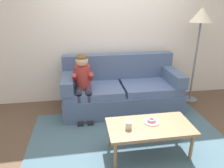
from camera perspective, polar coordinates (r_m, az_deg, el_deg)
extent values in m
plane|color=brown|center=(3.29, 3.86, -13.33)|extent=(10.00, 10.00, 0.00)
cube|color=silver|center=(4.11, -0.04, 14.82)|extent=(8.00, 0.10, 2.80)
cube|color=#476675|center=(3.09, 4.92, -15.83)|extent=(2.86, 1.99, 0.01)
cube|color=slate|center=(3.89, 2.62, -4.24)|extent=(2.10, 0.90, 0.38)
cube|color=slate|center=(3.68, -5.21, -1.61)|extent=(1.01, 0.74, 0.12)
cube|color=slate|center=(3.88, 10.47, -0.63)|extent=(1.01, 0.74, 0.12)
cube|color=slate|center=(4.01, 1.76, 4.98)|extent=(2.10, 0.20, 0.47)
cube|color=slate|center=(3.66, -12.01, 0.76)|extent=(0.20, 0.90, 0.22)
cube|color=slate|center=(4.02, 16.15, 2.25)|extent=(0.20, 0.90, 0.22)
cube|color=#937551|center=(2.74, 10.36, -11.48)|extent=(1.09, 0.56, 0.04)
cylinder|color=#937551|center=(2.59, 0.94, -19.11)|extent=(0.04, 0.04, 0.38)
cylinder|color=#937551|center=(2.89, 21.00, -15.96)|extent=(0.04, 0.04, 0.38)
cylinder|color=#937551|center=(2.93, -0.56, -13.62)|extent=(0.04, 0.04, 0.38)
cylinder|color=#937551|center=(3.20, 17.20, -11.47)|extent=(0.04, 0.04, 0.38)
cylinder|color=#AD3833|center=(3.55, -8.06, 1.90)|extent=(0.26, 0.26, 0.40)
sphere|color=#DBAD89|center=(3.44, -8.31, 6.44)|extent=(0.21, 0.21, 0.21)
ellipsoid|color=brown|center=(3.43, -8.35, 7.21)|extent=(0.20, 0.20, 0.12)
cylinder|color=#333847|center=(3.48, -9.15, -1.94)|extent=(0.11, 0.30, 0.11)
cylinder|color=#333847|center=(3.44, -8.90, -6.44)|extent=(0.09, 0.09, 0.44)
cube|color=black|center=(3.52, -8.66, -10.41)|extent=(0.10, 0.20, 0.06)
cylinder|color=#AD3833|center=(3.44, -10.30, 1.74)|extent=(0.07, 0.29, 0.23)
cylinder|color=#333847|center=(3.48, -6.52, -1.79)|extent=(0.11, 0.30, 0.11)
cylinder|color=#333847|center=(3.44, -6.23, -6.28)|extent=(0.09, 0.09, 0.44)
cube|color=black|center=(3.53, -6.02, -10.26)|extent=(0.10, 0.20, 0.06)
cylinder|color=#AD3833|center=(3.44, -5.78, 2.00)|extent=(0.07, 0.29, 0.23)
cylinder|color=white|center=(2.80, 10.76, -10.11)|extent=(0.21, 0.21, 0.01)
torus|color=pink|center=(2.79, 10.80, -9.68)|extent=(0.16, 0.16, 0.04)
cylinder|color=silver|center=(2.62, 4.63, -11.23)|extent=(0.08, 0.08, 0.09)
cube|color=#339E56|center=(3.44, 11.92, -11.58)|extent=(0.16, 0.09, 0.05)
cylinder|color=#339E56|center=(3.42, 10.56, -11.75)|extent=(0.06, 0.06, 0.05)
cylinder|color=#339E56|center=(3.47, 13.26, -11.40)|extent=(0.06, 0.06, 0.05)
cylinder|color=slate|center=(4.58, 20.47, -3.94)|extent=(0.30, 0.30, 0.03)
cylinder|color=slate|center=(4.32, 21.84, 5.70)|extent=(0.04, 0.04, 1.57)
cone|color=beige|center=(4.19, 23.53, 17.13)|extent=(0.42, 0.42, 0.26)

